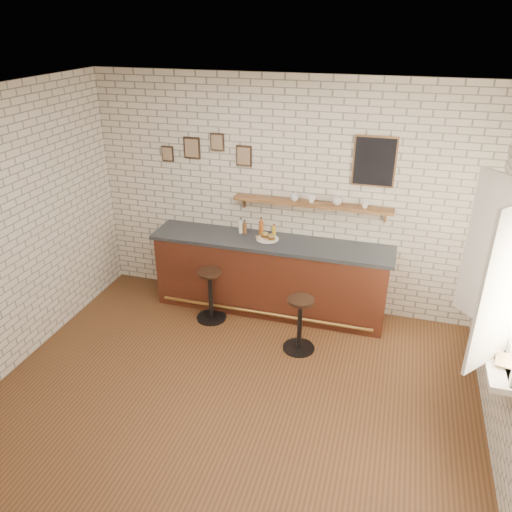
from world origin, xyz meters
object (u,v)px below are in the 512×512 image
at_px(bitters_bottle_brown, 245,228).
at_px(condiment_bottle_yellow, 274,232).
at_px(bar_counter, 270,276).
at_px(shelf_cup_a, 294,197).
at_px(bitters_bottle_white, 241,227).
at_px(book_upper, 496,358).
at_px(sandwich_plate, 267,239).
at_px(bitters_bottle_amber, 261,228).
at_px(bar_stool_left, 210,293).
at_px(shelf_cup_d, 365,204).
at_px(ciabatta_sandwich, 268,236).
at_px(shelf_cup_c, 337,201).
at_px(shelf_cup_b, 312,199).
at_px(book_lower, 495,359).
at_px(bar_stool_right, 300,322).

relative_size(bitters_bottle_brown, condiment_bottle_yellow, 1.08).
bearing_deg(bar_counter, shelf_cup_a, 39.17).
relative_size(bitters_bottle_white, book_upper, 0.96).
distance_m(sandwich_plate, shelf_cup_a, 0.63).
relative_size(bar_counter, bitters_bottle_amber, 12.33).
bearing_deg(condiment_bottle_yellow, bar_counter, -93.67).
bearing_deg(condiment_bottle_yellow, bar_stool_left, -139.76).
bearing_deg(book_upper, bitters_bottle_brown, 158.10).
bearing_deg(shelf_cup_a, bitters_bottle_white, 168.29).
bearing_deg(shelf_cup_d, ciabatta_sandwich, 165.33).
relative_size(bitters_bottle_brown, bitters_bottle_white, 0.89).
xyz_separation_m(bitters_bottle_amber, shelf_cup_c, (0.94, 0.07, 0.44)).
relative_size(bar_counter, book_upper, 14.34).
xyz_separation_m(condiment_bottle_yellow, book_upper, (2.44, -1.83, -0.12)).
xyz_separation_m(bar_stool_left, shelf_cup_a, (0.92, 0.65, 1.17)).
height_order(bitters_bottle_brown, shelf_cup_c, shelf_cup_c).
xyz_separation_m(condiment_bottle_yellow, shelf_cup_c, (0.77, 0.07, 0.47)).
bearing_deg(shelf_cup_c, ciabatta_sandwich, 118.91).
bearing_deg(book_upper, sandwich_plate, 156.20).
relative_size(sandwich_plate, shelf_cup_c, 2.24).
xyz_separation_m(sandwich_plate, bitters_bottle_brown, (-0.34, 0.10, 0.07)).
height_order(sandwich_plate, shelf_cup_a, shelf_cup_a).
relative_size(bitters_bottle_brown, shelf_cup_d, 2.00).
bearing_deg(ciabatta_sandwich, bar_counter, -38.91).
bearing_deg(ciabatta_sandwich, shelf_cup_d, 8.33).
height_order(bar_stool_left, shelf_cup_d, shelf_cup_d).
distance_m(ciabatta_sandwich, condiment_bottle_yellow, 0.11).
height_order(bitters_bottle_brown, bitters_bottle_white, bitters_bottle_white).
height_order(condiment_bottle_yellow, shelf_cup_d, shelf_cup_d).
xyz_separation_m(ciabatta_sandwich, shelf_cup_a, (0.29, 0.17, 0.49)).
xyz_separation_m(bar_counter, sandwich_plate, (-0.05, 0.03, 0.51)).
bearing_deg(shelf_cup_b, shelf_cup_d, -77.42).
distance_m(ciabatta_sandwich, shelf_cup_b, 0.72).
relative_size(bitters_bottle_amber, book_lower, 1.16).
relative_size(bar_stool_right, shelf_cup_c, 5.49).
relative_size(bitters_bottle_white, bar_stool_left, 0.30).
distance_m(bitters_bottle_white, bar_stool_left, 0.95).
height_order(bar_stool_right, shelf_cup_b, shelf_cup_b).
distance_m(bitters_bottle_amber, book_lower, 3.19).
bearing_deg(shelf_cup_a, shelf_cup_c, -17.63).
height_order(bar_counter, condiment_bottle_yellow, condiment_bottle_yellow).
distance_m(bar_counter, shelf_cup_b, 1.16).
height_order(shelf_cup_c, book_upper, shelf_cup_c).
bearing_deg(bar_counter, ciabatta_sandwich, 141.09).
bearing_deg(bar_counter, shelf_cup_c, 14.44).
distance_m(bitters_bottle_amber, book_upper, 3.19).
xyz_separation_m(bar_stool_left, shelf_cup_c, (1.45, 0.65, 1.18)).
distance_m(bitters_bottle_amber, bar_stool_left, 1.07).
distance_m(bitters_bottle_white, shelf_cup_d, 1.62).
bearing_deg(bitters_bottle_white, book_lower, -32.31).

